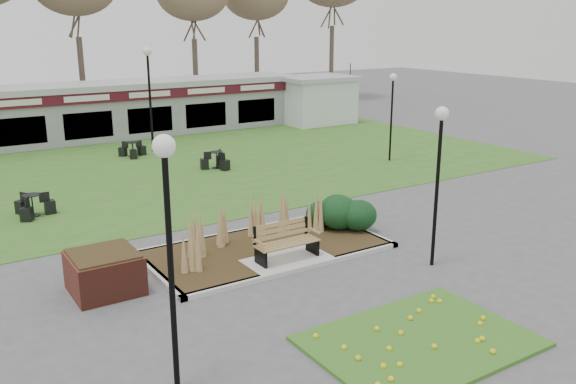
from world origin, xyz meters
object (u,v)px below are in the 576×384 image
food_pavilion (80,112)px  lamp_post_mid_right (149,76)px  lamp_post_near_left (167,209)px  bistro_set_c (217,163)px  service_hut (317,99)px  brick_planter (105,272)px  patio_umbrella (350,96)px  lamp_post_far_right (392,98)px  bistro_set_d (133,152)px  park_bench (285,241)px  bistro_set_a (33,209)px  lamp_post_near_right (439,152)px

food_pavilion → lamp_post_mid_right: size_ratio=5.06×
lamp_post_near_left → bistro_set_c: bearing=61.5°
lamp_post_mid_right → bistro_set_c: lamp_post_mid_right is taller
bistro_set_c → lamp_post_mid_right: bearing=102.3°
service_hut → brick_planter: bearing=-136.5°
food_pavilion → patio_umbrella: (16.00, -1.96, 0.03)m
lamp_post_mid_right → bistro_set_c: size_ratio=3.76×
lamp_post_far_right → bistro_set_d: (-9.36, 6.91, -2.55)m
brick_planter → lamp_post_far_right: bearing=24.8°
park_bench → lamp_post_near_left: (-4.53, -3.75, 2.59)m
lamp_post_far_right → bistro_set_c: lamp_post_far_right is taller
lamp_post_near_left → bistro_set_a: bearing=90.8°
food_pavilion → lamp_post_far_right: (10.24, -12.21, 1.32)m
bistro_set_d → patio_umbrella: bearing=12.5°
bistro_set_d → brick_planter: bearing=-111.1°
bistro_set_a → bistro_set_c: (7.79, 2.73, 0.00)m
lamp_post_near_left → lamp_post_far_right: size_ratio=1.14×
lamp_post_far_right → bistro_set_d: 11.90m
park_bench → bistro_set_d: 14.44m
food_pavilion → bistro_set_d: (0.88, -5.30, -1.23)m
park_bench → food_pavilion: bearing=90.0°
lamp_post_near_left → lamp_post_near_right: (7.59, 1.60, -0.23)m
brick_planter → lamp_post_far_right: 16.29m
lamp_post_mid_right → bistro_set_a: (-6.76, -7.45, -3.29)m
park_bench → lamp_post_near_right: (3.06, -2.15, 2.35)m
lamp_post_near_right → lamp_post_mid_right: lamp_post_mid_right is taller
lamp_post_near_left → lamp_post_mid_right: lamp_post_mid_right is taller
park_bench → lamp_post_mid_right: 15.42m
food_pavilion → service_hut: 13.64m
park_bench → lamp_post_mid_right: bearing=82.1°
bistro_set_a → lamp_post_mid_right: bearing=47.8°
lamp_post_mid_right → bistro_set_d: bearing=-153.8°
bistro_set_a → bistro_set_d: bistro_set_a is taller
food_pavilion → park_bench: bearing=-90.0°
lamp_post_mid_right → patio_umbrella: lamp_post_mid_right is taller
park_bench → patio_umbrella: patio_umbrella is taller
lamp_post_far_right → patio_umbrella: (5.76, 10.24, -1.28)m
bistro_set_c → service_hut: bearing=35.7°
bistro_set_c → lamp_post_near_left: bearing=-118.5°
brick_planter → food_pavilion: bearing=76.9°
lamp_post_near_left → lamp_post_near_right: lamp_post_near_left is taller
lamp_post_near_left → bistro_set_c: size_ratio=3.37×
park_bench → service_hut: (13.50, 17.75, 0.86)m
park_bench → lamp_post_near_right: 4.42m
brick_planter → lamp_post_near_right: (7.46, -2.90, 2.47)m
lamp_post_mid_right → bistro_set_a: lamp_post_mid_right is taller
brick_planter → lamp_post_near_left: lamp_post_near_left is taller
service_hut → lamp_post_far_right: size_ratio=1.15×
bistro_set_d → service_hut: bearing=14.8°
bistro_set_a → bistro_set_d: 8.85m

